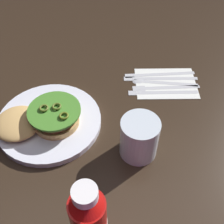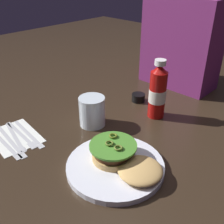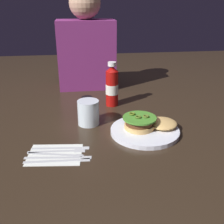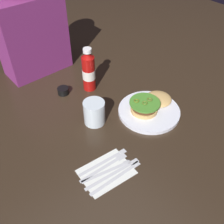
{
  "view_description": "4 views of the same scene",
  "coord_description": "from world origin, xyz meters",
  "px_view_note": "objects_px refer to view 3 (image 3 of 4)",
  "views": [
    {
      "loc": [
        0.04,
        0.41,
        0.57
      ],
      "look_at": [
        -0.01,
        -0.04,
        0.06
      ],
      "focal_mm": 46.24,
      "sensor_mm": 36.0,
      "label": 1
    },
    {
      "loc": [
        0.52,
        -0.48,
        0.48
      ],
      "look_at": [
        0.04,
        0.02,
        0.09
      ],
      "focal_mm": 42.45,
      "sensor_mm": 36.0,
      "label": 2
    },
    {
      "loc": [
        -0.1,
        -0.97,
        0.48
      ],
      "look_at": [
        0.03,
        -0.03,
        0.07
      ],
      "focal_mm": 43.14,
      "sensor_mm": 36.0,
      "label": 3
    },
    {
      "loc": [
        -0.51,
        -0.61,
        0.76
      ],
      "look_at": [
        -0.03,
        -0.04,
        0.08
      ],
      "focal_mm": 42.3,
      "sensor_mm": 36.0,
      "label": 4
    }
  ],
  "objects_px": {
    "dinner_plate": "(145,131)",
    "burger_sandwich": "(148,123)",
    "table_knife": "(62,157)",
    "fork_utensil": "(62,150)",
    "water_glass": "(88,113)",
    "condiment_cup": "(87,100)",
    "ketchup_bottle": "(112,86)",
    "steak_knife": "(61,160)",
    "diner_person": "(86,45)",
    "butter_knife": "(64,147)",
    "spoon_utensil": "(64,154)",
    "napkin": "(55,154)"
  },
  "relations": [
    {
      "from": "ketchup_bottle",
      "to": "table_knife",
      "type": "relative_size",
      "value": 0.96
    },
    {
      "from": "table_knife",
      "to": "fork_utensil",
      "type": "xyz_separation_m",
      "value": [
        -0.0,
        0.04,
        0.0
      ]
    },
    {
      "from": "table_knife",
      "to": "spoon_utensil",
      "type": "height_order",
      "value": "same"
    },
    {
      "from": "dinner_plate",
      "to": "burger_sandwich",
      "type": "bearing_deg",
      "value": 41.13
    },
    {
      "from": "spoon_utensil",
      "to": "butter_knife",
      "type": "xyz_separation_m",
      "value": [
        0.0,
        0.04,
        0.0
      ]
    },
    {
      "from": "ketchup_bottle",
      "to": "water_glass",
      "type": "height_order",
      "value": "ketchup_bottle"
    },
    {
      "from": "napkin",
      "to": "steak_knife",
      "type": "distance_m",
      "value": 0.05
    },
    {
      "from": "steak_knife",
      "to": "diner_person",
      "type": "xyz_separation_m",
      "value": [
        0.12,
        0.76,
        0.23
      ]
    },
    {
      "from": "dinner_plate",
      "to": "condiment_cup",
      "type": "relative_size",
      "value": 5.03
    },
    {
      "from": "dinner_plate",
      "to": "table_knife",
      "type": "bearing_deg",
      "value": -155.92
    },
    {
      "from": "spoon_utensil",
      "to": "steak_knife",
      "type": "bearing_deg",
      "value": -100.42
    },
    {
      "from": "table_knife",
      "to": "fork_utensil",
      "type": "bearing_deg",
      "value": 95.18
    },
    {
      "from": "table_knife",
      "to": "water_glass",
      "type": "bearing_deg",
      "value": 68.23
    },
    {
      "from": "dinner_plate",
      "to": "butter_knife",
      "type": "distance_m",
      "value": 0.31
    },
    {
      "from": "dinner_plate",
      "to": "spoon_utensil",
      "type": "xyz_separation_m",
      "value": [
        -0.3,
        -0.12,
        -0.0
      ]
    },
    {
      "from": "steak_knife",
      "to": "diner_person",
      "type": "height_order",
      "value": "diner_person"
    },
    {
      "from": "burger_sandwich",
      "to": "napkin",
      "type": "distance_m",
      "value": 0.37
    },
    {
      "from": "water_glass",
      "to": "condiment_cup",
      "type": "xyz_separation_m",
      "value": [
        0.0,
        0.24,
        -0.03
      ]
    },
    {
      "from": "burger_sandwich",
      "to": "napkin",
      "type": "height_order",
      "value": "burger_sandwich"
    },
    {
      "from": "water_glass",
      "to": "butter_knife",
      "type": "bearing_deg",
      "value": -116.63
    },
    {
      "from": "ketchup_bottle",
      "to": "condiment_cup",
      "type": "bearing_deg",
      "value": 158.29
    },
    {
      "from": "fork_utensil",
      "to": "butter_knife",
      "type": "bearing_deg",
      "value": 65.47
    },
    {
      "from": "burger_sandwich",
      "to": "table_knife",
      "type": "bearing_deg",
      "value": -155.0
    },
    {
      "from": "water_glass",
      "to": "steak_knife",
      "type": "bearing_deg",
      "value": -110.9
    },
    {
      "from": "burger_sandwich",
      "to": "spoon_utensil",
      "type": "relative_size",
      "value": 1.14
    },
    {
      "from": "steak_knife",
      "to": "fork_utensil",
      "type": "height_order",
      "value": "same"
    },
    {
      "from": "dinner_plate",
      "to": "diner_person",
      "type": "height_order",
      "value": "diner_person"
    },
    {
      "from": "ketchup_bottle",
      "to": "condiment_cup",
      "type": "xyz_separation_m",
      "value": [
        -0.12,
        0.05,
        -0.08
      ]
    },
    {
      "from": "spoon_utensil",
      "to": "butter_knife",
      "type": "height_order",
      "value": "same"
    },
    {
      "from": "fork_utensil",
      "to": "burger_sandwich",
      "type": "bearing_deg",
      "value": 18.51
    },
    {
      "from": "burger_sandwich",
      "to": "ketchup_bottle",
      "type": "relative_size",
      "value": 1.02
    },
    {
      "from": "napkin",
      "to": "spoon_utensil",
      "type": "distance_m",
      "value": 0.03
    },
    {
      "from": "dinner_plate",
      "to": "steak_knife",
      "type": "distance_m",
      "value": 0.35
    },
    {
      "from": "steak_knife",
      "to": "napkin",
      "type": "bearing_deg",
      "value": 118.94
    },
    {
      "from": "burger_sandwich",
      "to": "table_knife",
      "type": "relative_size",
      "value": 0.97
    },
    {
      "from": "dinner_plate",
      "to": "fork_utensil",
      "type": "height_order",
      "value": "dinner_plate"
    },
    {
      "from": "ketchup_bottle",
      "to": "fork_utensil",
      "type": "distance_m",
      "value": 0.47
    },
    {
      "from": "dinner_plate",
      "to": "water_glass",
      "type": "xyz_separation_m",
      "value": [
        -0.21,
        0.11,
        0.04
      ]
    },
    {
      "from": "burger_sandwich",
      "to": "napkin",
      "type": "relative_size",
      "value": 1.22
    },
    {
      "from": "ketchup_bottle",
      "to": "fork_utensil",
      "type": "xyz_separation_m",
      "value": [
        -0.22,
        -0.4,
        -0.09
      ]
    },
    {
      "from": "dinner_plate",
      "to": "napkin",
      "type": "bearing_deg",
      "value": -160.96
    },
    {
      "from": "table_knife",
      "to": "dinner_plate",
      "type": "bearing_deg",
      "value": 24.08
    },
    {
      "from": "dinner_plate",
      "to": "spoon_utensil",
      "type": "relative_size",
      "value": 1.4
    },
    {
      "from": "condiment_cup",
      "to": "table_knife",
      "type": "relative_size",
      "value": 0.24
    },
    {
      "from": "dinner_plate",
      "to": "burger_sandwich",
      "type": "height_order",
      "value": "burger_sandwich"
    },
    {
      "from": "dinner_plate",
      "to": "water_glass",
      "type": "height_order",
      "value": "water_glass"
    },
    {
      "from": "butter_knife",
      "to": "steak_knife",
      "type": "bearing_deg",
      "value": -95.28
    },
    {
      "from": "dinner_plate",
      "to": "condiment_cup",
      "type": "height_order",
      "value": "condiment_cup"
    },
    {
      "from": "dinner_plate",
      "to": "butter_knife",
      "type": "relative_size",
      "value": 1.33
    },
    {
      "from": "table_knife",
      "to": "fork_utensil",
      "type": "height_order",
      "value": "same"
    }
  ]
}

